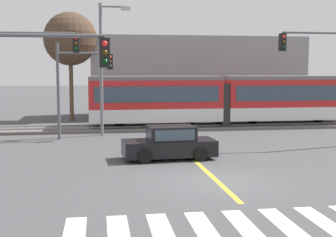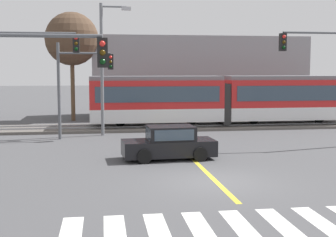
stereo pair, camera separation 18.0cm
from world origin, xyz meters
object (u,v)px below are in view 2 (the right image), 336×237
traffic_light_near_left (29,83)px  bare_tree_west (72,39)px  street_lamp_centre (105,61)px  light_rail_tram (223,98)px  traffic_light_mid_left (23,67)px  traffic_light_far_left (78,77)px  traffic_light_mid_right (329,66)px  sedan_crossing (169,144)px

traffic_light_near_left → bare_tree_west: bare_tree_west is taller
traffic_light_near_left → street_lamp_centre: (2.44, 14.48, 0.87)m
light_rail_tram → traffic_light_mid_left: bearing=-146.7°
traffic_light_far_left → traffic_light_mid_left: 4.71m
street_lamp_centre → light_rail_tram: bearing=19.0°
traffic_light_mid_right → street_lamp_centre: size_ratio=0.78×
traffic_light_mid_left → street_lamp_centre: bearing=52.3°
light_rail_tram → traffic_light_mid_right: traffic_light_mid_right is taller
traffic_light_near_left → bare_tree_west: bearing=90.0°
traffic_light_near_left → light_rail_tram: bearing=58.3°
sedan_crossing → street_lamp_centre: 9.41m
traffic_light_near_left → traffic_light_mid_right: traffic_light_mid_right is taller
traffic_light_mid_left → sedan_crossing: bearing=-23.1°
sedan_crossing → traffic_light_near_left: 8.74m
traffic_light_far_left → traffic_light_mid_right: size_ratio=0.89×
traffic_light_near_left → traffic_light_mid_right: (13.99, 8.50, 0.54)m
traffic_light_near_left → traffic_light_mid_left: traffic_light_mid_left is taller
bare_tree_west → traffic_light_far_left: bearing=-85.0°
traffic_light_mid_right → traffic_light_near_left: bearing=-148.7°
traffic_light_mid_right → street_lamp_centre: bearing=152.6°
street_lamp_centre → traffic_light_near_left: bearing=-99.6°
street_lamp_centre → traffic_light_far_left: bearing=-141.0°
sedan_crossing → bare_tree_west: bearing=107.2°
traffic_light_far_left → bare_tree_west: bearing=95.0°
traffic_light_near_left → traffic_light_mid_left: 9.40m
traffic_light_mid_right → bare_tree_west: size_ratio=0.74×
traffic_light_mid_left → traffic_light_mid_right: (15.58, -0.76, 0.05)m
traffic_light_far_left → traffic_light_mid_right: traffic_light_mid_right is taller
traffic_light_far_left → bare_tree_west: bare_tree_west is taller
sedan_crossing → traffic_light_mid_left: bearing=156.9°
sedan_crossing → traffic_light_mid_right: bearing=13.7°
traffic_light_far_left → traffic_light_mid_right: (13.11, -4.72, 0.61)m
sedan_crossing → bare_tree_west: 18.46m
traffic_light_near_left → street_lamp_centre: 14.71m
sedan_crossing → traffic_light_mid_right: size_ratio=0.68×
light_rail_tram → sedan_crossing: size_ratio=4.31×
light_rail_tram → traffic_light_mid_left: 14.85m
sedan_crossing → traffic_light_mid_left: size_ratio=0.69×
sedan_crossing → traffic_light_far_left: (-4.32, 6.87, 2.92)m
light_rail_tram → street_lamp_centre: street_lamp_centre is taller
traffic_light_far_left → traffic_light_mid_right: 13.95m
light_rail_tram → bare_tree_west: bare_tree_west is taller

